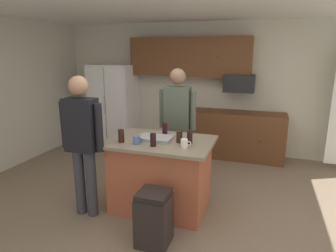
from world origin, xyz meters
TOP-DOWN VIEW (x-y plane):
  - floor at (0.00, 0.00)m, footprint 7.04×7.04m
  - back_wall at (0.00, 2.80)m, footprint 6.40×0.10m
  - cabinet_run_upper at (-0.40, 2.60)m, footprint 2.40×0.38m
  - cabinet_run_lower at (0.60, 2.48)m, footprint 1.80×0.63m
  - refrigerator at (-2.00, 2.38)m, footprint 0.90×0.76m
  - microwave_over_range at (0.60, 2.50)m, footprint 0.56×0.40m
  - kitchen_island at (-0.13, 0.19)m, footprint 1.32×0.92m
  - person_guest_by_door at (-0.97, -0.27)m, footprint 0.57×0.23m
  - person_host_foreground at (-0.16, 1.00)m, footprint 0.57×0.24m
  - glass_pilsner at (-0.57, -0.04)m, footprint 0.08×0.08m
  - glass_short_whisky at (-0.14, -0.06)m, footprint 0.07×0.07m
  - glass_stout_tall at (-0.16, 0.42)m, footprint 0.07×0.07m
  - mug_blue_stoneware at (0.23, -0.00)m, footprint 0.12×0.08m
  - mug_ceramic_white at (-0.36, -0.04)m, footprint 0.13×0.09m
  - glass_dark_ale at (0.25, 0.17)m, footprint 0.07×0.07m
  - tumbler_amber at (0.12, 0.17)m, footprint 0.08×0.08m
  - serving_tray at (-0.21, 0.19)m, footprint 0.44×0.30m
  - trash_bin at (0.06, -0.56)m, footprint 0.34×0.34m

SIDE VIEW (x-z plane):
  - floor at x=0.00m, z-range 0.00..0.00m
  - trash_bin at x=0.06m, z-range 0.00..0.61m
  - cabinet_run_lower at x=0.60m, z-range 0.00..0.90m
  - kitchen_island at x=-0.13m, z-range 0.01..0.94m
  - refrigerator at x=-2.00m, z-range 0.00..1.76m
  - serving_tray at x=-0.21m, z-range 0.94..0.98m
  - mug_ceramic_white at x=-0.36m, z-range 0.94..1.04m
  - mug_blue_stoneware at x=0.23m, z-range 0.94..1.04m
  - tumbler_amber at x=0.12m, z-range 0.94..1.08m
  - glass_short_whisky at x=-0.14m, z-range 0.94..1.09m
  - glass_dark_ale at x=0.25m, z-range 0.94..1.09m
  - glass_pilsner at x=-0.57m, z-range 0.94..1.10m
  - glass_stout_tall at x=-0.16m, z-range 0.94..1.10m
  - person_guest_by_door at x=-0.97m, z-range 0.14..1.90m
  - person_host_foreground at x=-0.16m, z-range 0.15..1.94m
  - back_wall at x=0.00m, z-range 0.00..2.60m
  - microwave_over_range at x=0.60m, z-range 1.29..1.61m
  - cabinet_run_upper at x=-0.40m, z-range 1.55..2.30m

